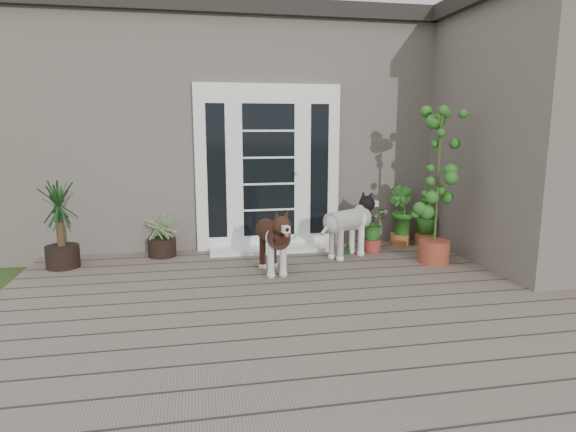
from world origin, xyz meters
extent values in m
cube|color=#6B5B4C|center=(0.00, 0.40, 0.06)|extent=(6.20, 4.60, 0.12)
cube|color=#665E54|center=(0.00, 4.65, 1.55)|extent=(7.40, 4.00, 3.10)
cube|color=#2D2826|center=(0.00, 4.65, 3.20)|extent=(7.60, 4.20, 0.20)
cube|color=#665E54|center=(2.90, 1.50, 1.55)|extent=(1.60, 2.40, 3.10)
cube|color=white|center=(-0.20, 2.60, 1.19)|extent=(1.90, 0.14, 2.15)
cube|color=white|center=(-0.20, 2.40, 0.14)|extent=(1.60, 0.40, 0.05)
imported|color=#175019|center=(1.09, 2.14, 0.37)|extent=(0.53, 0.53, 0.49)
imported|color=#2A5A19|center=(1.59, 2.39, 0.42)|extent=(0.51, 0.51, 0.60)
imported|color=#21641C|center=(1.95, 2.35, 0.40)|extent=(0.50, 0.50, 0.55)
camera|label=1|loc=(-1.16, -3.76, 1.73)|focal=30.47mm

